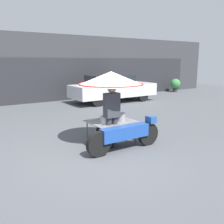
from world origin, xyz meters
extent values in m
plane|color=#4C4F54|center=(0.00, 0.00, 0.00)|extent=(36.00, 36.00, 0.00)
cube|color=#38383D|center=(0.00, 9.44, 1.81)|extent=(28.00, 2.00, 3.62)
cube|color=#28282D|center=(0.00, 8.41, 1.18)|extent=(23.80, 0.06, 2.35)
cylinder|color=black|center=(1.35, 0.01, 0.30)|extent=(0.60, 0.14, 0.60)
cylinder|color=black|center=(-0.17, 0.01, 0.30)|extent=(0.60, 0.14, 0.60)
cube|color=#1E479E|center=(0.59, 0.01, 0.46)|extent=(1.34, 0.24, 0.32)
cube|color=#234C93|center=(1.43, 0.01, 0.68)|extent=(0.20, 0.24, 0.18)
cylinder|color=black|center=(0.59, 0.93, 0.27)|extent=(0.54, 0.14, 0.54)
cylinder|color=#515156|center=(1.09, 0.23, 0.30)|extent=(0.03, 0.03, 0.61)
cylinder|color=#515156|center=(1.09, 1.05, 0.30)|extent=(0.03, 0.03, 0.61)
cylinder|color=#515156|center=(0.08, 0.23, 0.30)|extent=(0.03, 0.03, 0.61)
cylinder|color=#515156|center=(0.08, 1.05, 0.30)|extent=(0.03, 0.03, 0.61)
cube|color=gray|center=(0.59, 0.64, 0.62)|extent=(1.19, 0.96, 0.02)
cylinder|color=#B2B2B7|center=(0.59, 0.64, 1.11)|extent=(0.03, 0.03, 0.96)
cone|color=white|center=(0.59, 0.64, 1.76)|extent=(1.72, 1.72, 0.35)
torus|color=red|center=(0.59, 0.64, 1.60)|extent=(1.69, 1.69, 0.05)
cylinder|color=#939399|center=(0.32, 0.47, 0.72)|extent=(0.29, 0.29, 0.19)
cylinder|color=#939399|center=(0.79, 0.50, 0.74)|extent=(0.26, 0.26, 0.22)
cylinder|color=#1E6BB2|center=(0.91, 0.91, 0.71)|extent=(0.21, 0.21, 0.16)
cylinder|color=#2D2D33|center=(0.31, 0.32, 0.41)|extent=(0.14, 0.14, 0.81)
cylinder|color=#2D2D33|center=(0.49, 0.32, 0.41)|extent=(0.14, 0.14, 0.81)
cube|color=#38383D|center=(0.40, 0.32, 1.12)|extent=(0.38, 0.22, 0.61)
sphere|color=#A87A5B|center=(0.40, 0.32, 1.53)|extent=(0.22, 0.22, 0.22)
cylinder|color=black|center=(5.96, 5.67, 0.32)|extent=(0.63, 0.20, 0.63)
cylinder|color=black|center=(5.96, 7.22, 0.32)|extent=(0.63, 0.20, 0.63)
cylinder|color=black|center=(3.08, 5.67, 0.32)|extent=(0.63, 0.20, 0.63)
cylinder|color=black|center=(3.08, 7.22, 0.32)|extent=(0.63, 0.20, 0.63)
cube|color=silver|center=(4.52, 6.44, 0.64)|extent=(4.64, 1.82, 0.65)
cube|color=#1E2328|center=(4.29, 6.44, 1.21)|extent=(2.23, 1.61, 0.49)
cylinder|color=#2D2D33|center=(10.68, 7.67, 0.14)|extent=(0.32, 0.32, 0.28)
sphere|color=#388442|center=(10.68, 7.67, 0.58)|extent=(0.70, 0.70, 0.70)
camera|label=1|loc=(-2.94, -4.78, 2.20)|focal=40.00mm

